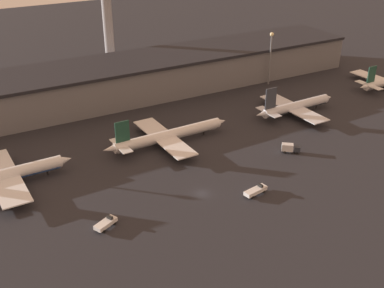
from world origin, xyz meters
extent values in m
plane|color=#26262B|center=(0.00, 0.00, 0.00)|extent=(600.00, 600.00, 0.00)
cube|color=slate|center=(0.00, 81.14, 7.11)|extent=(236.38, 28.98, 14.22)
cube|color=black|center=(0.00, 81.14, 14.82)|extent=(236.38, 30.98, 1.20)
cylinder|color=white|center=(-46.44, 31.95, 3.50)|extent=(30.65, 4.50, 3.68)
cylinder|color=#2D519E|center=(-46.44, 31.95, 2.86)|extent=(29.11, 3.91, 3.13)
cone|color=white|center=(-30.06, 32.39, 3.50)|extent=(4.51, 3.62, 3.50)
cube|color=white|center=(-47.97, 31.91, 3.04)|extent=(9.03, 34.85, 0.36)
cylinder|color=gray|center=(-47.31, 41.63, 1.78)|extent=(4.11, 2.13, 2.03)
cylinder|color=gray|center=(-46.79, 22.23, 1.78)|extent=(4.11, 2.13, 2.03)
cylinder|color=black|center=(-35.75, 32.23, 0.83)|extent=(0.50, 0.50, 1.66)
cylinder|color=black|center=(-48.01, 33.38, 0.83)|extent=(0.50, 0.50, 1.66)
cylinder|color=black|center=(-47.93, 30.43, 0.83)|extent=(0.50, 0.50, 1.66)
cylinder|color=white|center=(6.12, 32.91, 3.30)|extent=(40.19, 4.54, 3.47)
cylinder|color=#ADB2B7|center=(6.12, 32.91, 2.69)|extent=(38.17, 3.97, 2.95)
cone|color=white|center=(27.21, 33.47, 3.30)|extent=(4.25, 3.41, 3.30)
cone|color=white|center=(-15.14, 32.34, 3.56)|extent=(5.28, 3.09, 2.95)
cube|color=#1E4738|center=(-10.72, 32.45, 8.58)|extent=(4.87, 0.53, 7.10)
cube|color=white|center=(-11.52, 32.43, 3.82)|extent=(3.79, 12.01, 0.24)
cube|color=white|center=(4.12, 32.85, 2.86)|extent=(8.52, 33.30, 0.36)
cylinder|color=gray|center=(5.07, 42.15, 1.66)|extent=(3.87, 2.01, 1.91)
cylinder|color=gray|center=(5.57, 23.62, 1.66)|extent=(3.87, 2.01, 1.91)
cylinder|color=black|center=(20.16, 33.28, 0.78)|extent=(0.50, 0.50, 1.56)
cylinder|color=black|center=(4.08, 34.24, 0.78)|extent=(0.50, 0.50, 1.56)
cylinder|color=black|center=(4.16, 31.46, 0.78)|extent=(0.50, 0.50, 1.56)
cylinder|color=silver|center=(60.84, 31.63, 3.33)|extent=(31.31, 4.34, 3.51)
cylinder|color=#333842|center=(60.84, 31.63, 2.72)|extent=(29.73, 3.77, 2.98)
cone|color=silver|center=(77.50, 32.08, 3.33)|extent=(4.30, 3.44, 3.33)
cone|color=silver|center=(44.01, 31.18, 3.59)|extent=(5.34, 3.12, 2.98)
cube|color=#333842|center=(47.73, 31.28, 9.12)|extent=(4.92, 0.53, 8.07)
cube|color=silver|center=(47.11, 31.27, 3.86)|extent=(3.81, 11.56, 0.24)
cube|color=silver|center=(59.28, 31.59, 2.89)|extent=(8.56, 32.05, 0.36)
cylinder|color=gray|center=(59.98, 40.53, 1.68)|extent=(3.91, 2.03, 1.93)
cylinder|color=gray|center=(60.45, 22.70, 1.68)|extent=(3.91, 2.03, 1.93)
cylinder|color=black|center=(71.76, 31.93, 0.79)|extent=(0.50, 0.50, 1.58)
cylinder|color=black|center=(59.24, 32.99, 0.79)|extent=(0.50, 0.50, 1.58)
cylinder|color=black|center=(59.32, 30.19, 0.79)|extent=(0.50, 0.50, 1.58)
cone|color=white|center=(100.25, 34.11, 3.34)|extent=(4.96, 2.90, 2.77)
cube|color=#1E4738|center=(103.81, 34.21, 8.26)|extent=(4.57, 0.52, 7.08)
cube|color=white|center=(103.20, 34.19, 3.58)|extent=(3.61, 13.31, 0.24)
cylinder|color=gray|center=(115.62, 44.81, 1.54)|extent=(3.63, 1.89, 1.79)
cylinder|color=black|center=(114.95, 35.81, 0.73)|extent=(0.50, 0.50, 1.47)
cube|color=white|center=(-29.46, -1.73, 1.27)|extent=(6.78, 5.02, 1.10)
cube|color=black|center=(-28.04, -1.03, 2.22)|extent=(1.39, 1.87, 0.80)
cylinder|color=black|center=(-28.05, 0.00, 0.45)|extent=(1.08, 0.95, 0.90)
cylinder|color=black|center=(-27.23, -1.68, 0.45)|extent=(1.08, 0.95, 0.90)
cylinder|color=black|center=(-31.70, -1.79, 0.45)|extent=(1.08, 0.95, 0.90)
cylinder|color=black|center=(-30.87, -3.46, 0.45)|extent=(1.08, 0.95, 0.90)
cube|color=white|center=(13.03, -7.80, 1.29)|extent=(7.69, 3.55, 1.15)
cube|color=black|center=(14.86, -7.48, 2.27)|extent=(0.97, 1.71, 0.80)
cylinder|color=black|center=(15.22, -6.54, 0.45)|extent=(0.99, 0.72, 0.90)
cylinder|color=black|center=(15.52, -8.25, 0.45)|extent=(0.99, 0.72, 0.90)
cylinder|color=black|center=(10.55, -7.36, 0.45)|extent=(0.99, 0.72, 0.90)
cylinder|color=black|center=(10.85, -9.07, 0.45)|extent=(0.99, 0.72, 0.90)
cube|color=#282D38|center=(39.82, 5.89, 1.62)|extent=(2.70, 2.75, 1.79)
cube|color=silver|center=(37.29, 7.90, 1.92)|extent=(4.21, 3.94, 2.39)
cylinder|color=black|center=(40.17, 6.61, 0.45)|extent=(1.03, 0.97, 0.90)
cylinder|color=black|center=(39.20, 5.39, 0.45)|extent=(1.03, 0.97, 0.90)
cylinder|color=black|center=(37.16, 9.00, 0.45)|extent=(1.03, 0.97, 0.90)
cylinder|color=black|center=(36.19, 7.78, 0.45)|extent=(1.03, 0.97, 0.90)
cylinder|color=slate|center=(72.39, 64.27, 11.05)|extent=(0.70, 0.70, 22.10)
sphere|color=beige|center=(72.39, 64.27, 22.70)|extent=(1.80, 1.80, 1.80)
cylinder|color=#99999E|center=(14.99, 111.57, 21.58)|extent=(4.40, 4.40, 43.15)
camera|label=1|loc=(-58.96, -99.67, 74.90)|focal=45.00mm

